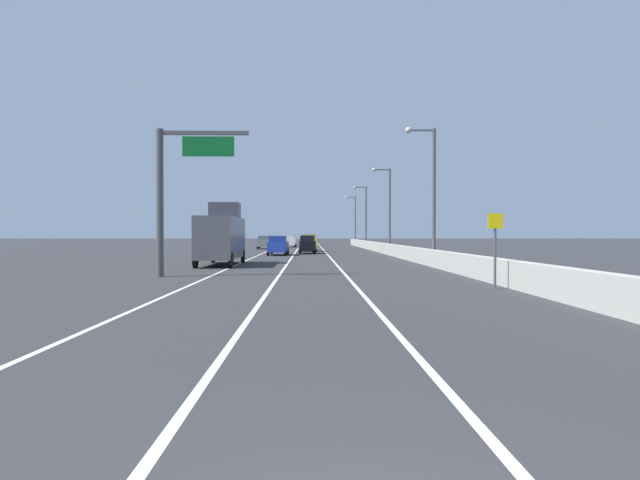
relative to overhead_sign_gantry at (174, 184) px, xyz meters
The scene contains 19 objects.
ground_plane 40.92m from the overhead_sign_gantry, 79.71° to the left, with size 320.00×320.00×0.00m, color #2D2D30.
lane_stripe_left 31.40m from the overhead_sign_gantry, 86.75° to the left, with size 0.16×130.00×0.00m, color silver.
lane_stripe_center 31.79m from the overhead_sign_gantry, 80.37° to the left, with size 0.16×130.00×0.00m, color silver.
lane_stripe_right 32.55m from the overhead_sign_gantry, 74.22° to the left, with size 0.16×130.00×0.00m, color silver.
jersey_barrier_right 22.40m from the overhead_sign_gantry, 46.60° to the left, with size 0.60×120.00×1.10m, color #B2ADA3.
overhead_sign_gantry is the anchor object (origin of this frame).
speed_advisory_sign 15.82m from the overhead_sign_gantry, 23.82° to the right, with size 0.60×0.11×3.00m.
lamp_post_right_near 20.59m from the overhead_sign_gantry, 40.75° to the right, with size 2.14×0.44×9.60m.
lamp_post_right_second 18.30m from the overhead_sign_gantry, 33.28° to the left, with size 2.14×0.44×9.60m.
lamp_post_right_third 36.99m from the overhead_sign_gantry, 64.90° to the left, with size 2.14×0.44×9.60m.
lamp_post_right_fourth 59.01m from the overhead_sign_gantry, 74.79° to the left, with size 2.14×0.44×9.60m.
lamp_post_right_fifth 81.95m from the overhead_sign_gantry, 78.87° to the left, with size 2.14×0.44×9.60m.
car_white_0 59.08m from the overhead_sign_gantry, 86.25° to the left, with size 1.91×4.16×1.96m.
car_gray_1 49.40m from the overhead_sign_gantry, 89.36° to the left, with size 2.01×4.36×1.86m.
car_black_2 32.06m from the overhead_sign_gantry, 78.00° to the left, with size 1.93×4.43×1.97m.
car_silver_3 66.77m from the overhead_sign_gantry, 84.12° to the left, with size 2.01×4.43×2.12m.
car_blue_4 27.59m from the overhead_sign_gantry, 82.16° to the left, with size 2.02×4.72×1.95m.
car_yellow_5 39.36m from the overhead_sign_gantry, 79.94° to the left, with size 1.93×4.60×2.03m.
box_truck 10.50m from the overhead_sign_gantry, 85.81° to the left, with size 2.46×7.79×4.42m.
Camera 1 is at (-0.45, -3.66, 2.21)m, focal length 30.48 mm.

